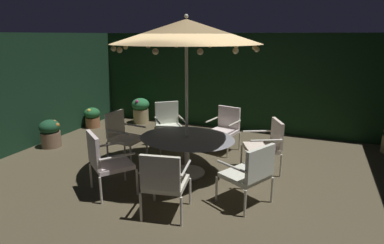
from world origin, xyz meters
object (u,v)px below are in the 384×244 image
at_px(patio_chair_south, 169,122).
at_px(potted_plant_left_far, 50,133).
at_px(patio_dining_table, 187,144).
at_px(patio_chair_northeast, 251,171).
at_px(patio_umbrella, 186,32).
at_px(patio_chair_west, 105,159).
at_px(patio_chair_southeast, 225,127).
at_px(patio_chair_north, 164,180).
at_px(patio_chair_southwest, 122,133).
at_px(patio_chair_east, 267,143).
at_px(potted_plant_left_near, 92,117).
at_px(potted_plant_back_right, 141,110).

height_order(patio_chair_south, potted_plant_left_far, patio_chair_south).
relative_size(patio_dining_table, patio_chair_northeast, 1.82).
bearing_deg(patio_chair_northeast, potted_plant_left_far, 169.45).
bearing_deg(patio_umbrella, patio_chair_northeast, -28.00).
height_order(patio_dining_table, patio_chair_west, patio_chair_west).
bearing_deg(patio_chair_southeast, patio_chair_north, -90.72).
relative_size(patio_chair_northeast, patio_chair_southwest, 0.97).
relative_size(patio_chair_east, potted_plant_left_near, 1.78).
height_order(patio_chair_northeast, patio_chair_southeast, patio_chair_northeast).
bearing_deg(patio_chair_east, patio_chair_southwest, -169.91).
relative_size(patio_umbrella, patio_chair_southwest, 2.84).
bearing_deg(patio_chair_north, patio_chair_east, 63.13).
height_order(patio_chair_southwest, potted_plant_left_near, patio_chair_southwest).
xyz_separation_m(patio_dining_table, patio_chair_south, (-0.93, 1.16, 0.01)).
height_order(patio_umbrella, patio_chair_southwest, patio_umbrella).
bearing_deg(patio_chair_south, potted_plant_left_far, -158.95).
height_order(potted_plant_left_near, potted_plant_left_far, potted_plant_left_far).
bearing_deg(patio_chair_southwest, patio_chair_northeast, -16.83).
xyz_separation_m(patio_chair_east, potted_plant_back_right, (-3.93, 2.10, -0.17)).
relative_size(patio_chair_north, patio_chair_southwest, 0.99).
bearing_deg(potted_plant_back_right, potted_plant_left_far, -108.30).
bearing_deg(patio_chair_south, patio_chair_east, -12.75).
bearing_deg(patio_chair_southwest, potted_plant_left_far, 178.75).
bearing_deg(potted_plant_left_near, potted_plant_left_far, -84.67).
bearing_deg(patio_umbrella, patio_chair_north, -79.54).
relative_size(patio_chair_southwest, patio_chair_west, 0.96).
relative_size(patio_chair_southwest, potted_plant_left_near, 1.79).
height_order(patio_dining_table, patio_chair_southwest, patio_chair_southwest).
bearing_deg(patio_chair_northeast, potted_plant_left_near, 152.74).
relative_size(patio_umbrella, potted_plant_left_near, 5.09).
relative_size(patio_chair_east, patio_chair_south, 0.96).
relative_size(patio_chair_southeast, patio_chair_west, 0.93).
xyz_separation_m(patio_chair_east, patio_chair_west, (-2.24, -1.82, 0.02)).
height_order(patio_chair_west, potted_plant_back_right, patio_chair_west).
distance_m(patio_chair_northeast, patio_chair_south, 2.90).
xyz_separation_m(patio_chair_southeast, potted_plant_back_right, (-2.91, 1.30, -0.15)).
bearing_deg(potted_plant_left_near, patio_umbrella, -26.99).
relative_size(patio_dining_table, patio_chair_south, 1.71).
distance_m(patio_chair_north, potted_plant_back_right, 5.09).
bearing_deg(patio_chair_northeast, patio_chair_east, 88.86).
bearing_deg(patio_chair_south, patio_chair_southeast, 13.21).
distance_m(patio_dining_table, potted_plant_back_right, 3.79).
relative_size(patio_chair_northeast, potted_plant_back_right, 1.33).
bearing_deg(patio_dining_table, patio_chair_east, 25.87).
height_order(patio_chair_east, potted_plant_left_near, patio_chair_east).
distance_m(patio_chair_east, patio_chair_south, 2.32).
bearing_deg(potted_plant_left_far, patio_umbrella, -3.15).
distance_m(patio_chair_southeast, patio_chair_southwest, 2.21).
bearing_deg(patio_chair_northeast, potted_plant_back_right, 138.63).
bearing_deg(patio_chair_north, patio_chair_southwest, 137.42).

